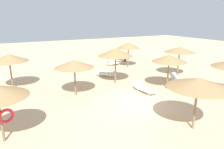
{
  "coord_description": "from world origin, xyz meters",
  "views": [
    {
      "loc": [
        -7.04,
        -10.24,
        5.45
      ],
      "look_at": [
        0.0,
        3.0,
        1.2
      ],
      "focal_mm": 32.16,
      "sensor_mm": 36.0,
      "label": 1
    }
  ],
  "objects_px": {
    "parasol_8": "(198,83)",
    "bench_1": "(122,58)",
    "parasol_7": "(74,64)",
    "parasol_0": "(9,58)",
    "parasol_6": "(180,50)",
    "lounger_3": "(106,73)",
    "bench_0": "(71,65)",
    "lounger_4": "(144,88)",
    "parasol_4": "(169,58)",
    "parasol_2": "(128,45)",
    "parasol_3": "(115,52)",
    "lounger_6": "(178,79)",
    "lounger_2": "(113,63)"
  },
  "relations": [
    {
      "from": "parasol_4",
      "to": "parasol_7",
      "type": "relative_size",
      "value": 0.98
    },
    {
      "from": "parasol_7",
      "to": "lounger_3",
      "type": "distance_m",
      "value": 5.6
    },
    {
      "from": "parasol_7",
      "to": "bench_1",
      "type": "bearing_deg",
      "value": 43.87
    },
    {
      "from": "parasol_6",
      "to": "lounger_3",
      "type": "relative_size",
      "value": 1.51
    },
    {
      "from": "parasol_4",
      "to": "lounger_6",
      "type": "relative_size",
      "value": 1.42
    },
    {
      "from": "parasol_2",
      "to": "lounger_4",
      "type": "distance_m",
      "value": 8.5
    },
    {
      "from": "bench_1",
      "to": "lounger_4",
      "type": "bearing_deg",
      "value": -112.73
    },
    {
      "from": "parasol_8",
      "to": "bench_1",
      "type": "bearing_deg",
      "value": 71.36
    },
    {
      "from": "parasol_8",
      "to": "bench_1",
      "type": "height_order",
      "value": "parasol_8"
    },
    {
      "from": "parasol_4",
      "to": "lounger_4",
      "type": "xyz_separation_m",
      "value": [
        -2.16,
        0.15,
        -2.13
      ]
    },
    {
      "from": "parasol_8",
      "to": "lounger_6",
      "type": "distance_m",
      "value": 7.96
    },
    {
      "from": "parasol_4",
      "to": "lounger_6",
      "type": "bearing_deg",
      "value": 18.85
    },
    {
      "from": "bench_1",
      "to": "bench_0",
      "type": "bearing_deg",
      "value": -173.57
    },
    {
      "from": "lounger_3",
      "to": "bench_1",
      "type": "distance_m",
      "value": 7.7
    },
    {
      "from": "lounger_4",
      "to": "bench_1",
      "type": "distance_m",
      "value": 11.74
    },
    {
      "from": "parasol_3",
      "to": "bench_0",
      "type": "xyz_separation_m",
      "value": [
        -1.82,
        7.07,
        -2.36
      ]
    },
    {
      "from": "bench_0",
      "to": "parasol_0",
      "type": "bearing_deg",
      "value": -143.79
    },
    {
      "from": "lounger_3",
      "to": "parasol_7",
      "type": "bearing_deg",
      "value": -142.05
    },
    {
      "from": "parasol_0",
      "to": "lounger_4",
      "type": "height_order",
      "value": "parasol_0"
    },
    {
      "from": "parasol_0",
      "to": "parasol_8",
      "type": "relative_size",
      "value": 0.96
    },
    {
      "from": "lounger_4",
      "to": "lounger_6",
      "type": "xyz_separation_m",
      "value": [
        4.05,
        0.49,
        0.0
      ]
    },
    {
      "from": "lounger_2",
      "to": "lounger_4",
      "type": "distance_m",
      "value": 9.24
    },
    {
      "from": "parasol_8",
      "to": "bench_0",
      "type": "xyz_separation_m",
      "value": [
        -1.76,
        15.36,
        -2.1
      ]
    },
    {
      "from": "parasol_7",
      "to": "lounger_2",
      "type": "xyz_separation_m",
      "value": [
        6.92,
        7.07,
        -2.0
      ]
    },
    {
      "from": "parasol_2",
      "to": "lounger_6",
      "type": "bearing_deg",
      "value": -84.08
    },
    {
      "from": "parasol_6",
      "to": "lounger_4",
      "type": "bearing_deg",
      "value": -159.81
    },
    {
      "from": "lounger_2",
      "to": "bench_1",
      "type": "xyz_separation_m",
      "value": [
        2.37,
        1.85,
        0.03
      ]
    },
    {
      "from": "parasol_2",
      "to": "lounger_6",
      "type": "relative_size",
      "value": 1.48
    },
    {
      "from": "parasol_4",
      "to": "lounger_3",
      "type": "bearing_deg",
      "value": 117.87
    },
    {
      "from": "bench_0",
      "to": "parasol_7",
      "type": "bearing_deg",
      "value": -104.28
    },
    {
      "from": "parasol_0",
      "to": "parasol_6",
      "type": "distance_m",
      "value": 14.67
    },
    {
      "from": "lounger_4",
      "to": "bench_1",
      "type": "relative_size",
      "value": 1.27
    },
    {
      "from": "parasol_4",
      "to": "parasol_8",
      "type": "distance_m",
      "value": 6.04
    },
    {
      "from": "parasol_8",
      "to": "lounger_4",
      "type": "distance_m",
      "value": 5.83
    },
    {
      "from": "parasol_6",
      "to": "parasol_2",
      "type": "bearing_deg",
      "value": 111.62
    },
    {
      "from": "parasol_7",
      "to": "bench_1",
      "type": "relative_size",
      "value": 1.8
    },
    {
      "from": "lounger_3",
      "to": "lounger_2",
      "type": "bearing_deg",
      "value": 54.06
    },
    {
      "from": "parasol_0",
      "to": "parasol_2",
      "type": "xyz_separation_m",
      "value": [
        12.06,
        1.94,
        -0.01
      ]
    },
    {
      "from": "parasol_2",
      "to": "parasol_3",
      "type": "bearing_deg",
      "value": -132.43
    },
    {
      "from": "parasol_4",
      "to": "parasol_7",
      "type": "bearing_deg",
      "value": 163.39
    },
    {
      "from": "parasol_3",
      "to": "parasol_6",
      "type": "xyz_separation_m",
      "value": [
        6.35,
        -0.93,
        -0.13
      ]
    },
    {
      "from": "parasol_3",
      "to": "lounger_3",
      "type": "height_order",
      "value": "parasol_3"
    },
    {
      "from": "lounger_2",
      "to": "bench_1",
      "type": "height_order",
      "value": "lounger_2"
    },
    {
      "from": "parasol_4",
      "to": "lounger_3",
      "type": "xyz_separation_m",
      "value": [
        -2.79,
        5.27,
        -2.13
      ]
    },
    {
      "from": "parasol_0",
      "to": "lounger_2",
      "type": "bearing_deg",
      "value": 17.31
    },
    {
      "from": "parasol_6",
      "to": "lounger_4",
      "type": "relative_size",
      "value": 1.45
    },
    {
      "from": "parasol_4",
      "to": "lounger_4",
      "type": "relative_size",
      "value": 1.39
    },
    {
      "from": "lounger_2",
      "to": "parasol_6",
      "type": "bearing_deg",
      "value": -64.44
    },
    {
      "from": "lounger_2",
      "to": "parasol_3",
      "type": "bearing_deg",
      "value": -116.66
    },
    {
      "from": "parasol_6",
      "to": "bench_0",
      "type": "distance_m",
      "value": 11.65
    }
  ]
}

